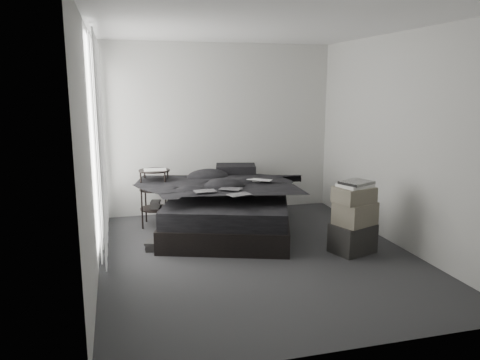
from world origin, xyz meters
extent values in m
cube|color=#2F2F31|center=(0.00, 0.00, 0.00)|extent=(3.60, 4.20, 0.01)
cube|color=white|center=(0.00, 0.00, 2.60)|extent=(3.60, 4.20, 0.01)
cube|color=beige|center=(0.00, 2.10, 1.30)|extent=(3.60, 0.01, 2.60)
cube|color=beige|center=(0.00, -2.10, 1.30)|extent=(3.60, 0.01, 2.60)
cube|color=beige|center=(-1.80, 0.00, 1.30)|extent=(0.01, 4.20, 2.60)
cube|color=beige|center=(1.80, 0.00, 1.30)|extent=(0.01, 4.20, 2.60)
cube|color=white|center=(-1.78, 0.90, 1.35)|extent=(0.02, 2.00, 2.30)
cube|color=white|center=(-1.73, 0.90, 1.28)|extent=(0.06, 2.12, 2.48)
cube|color=black|center=(-0.09, 1.02, 0.14)|extent=(2.19, 2.50, 0.29)
cube|color=black|center=(-0.09, 1.02, 0.40)|extent=(2.11, 2.43, 0.22)
imported|color=black|center=(-0.10, 0.97, 0.63)|extent=(2.05, 2.20, 0.24)
cube|color=black|center=(0.13, 1.81, 0.58)|extent=(0.74, 0.61, 0.14)
cube|color=black|center=(0.19, 1.76, 0.72)|extent=(0.67, 0.53, 0.13)
imported|color=silver|center=(0.29, 0.94, 0.77)|extent=(0.40, 0.38, 0.03)
cube|color=black|center=(-0.51, 0.57, 0.76)|extent=(0.27, 0.19, 0.01)
cube|color=black|center=(-0.17, 0.62, 0.76)|extent=(0.32, 0.29, 0.01)
cube|color=black|center=(-0.15, 0.29, 0.77)|extent=(0.30, 0.24, 0.01)
cylinder|color=black|center=(-1.05, 1.53, 0.40)|extent=(0.52, 0.52, 0.80)
cube|color=white|center=(-1.04, 1.52, 0.81)|extent=(0.32, 0.24, 0.02)
cube|color=black|center=(-1.20, 0.50, 0.06)|extent=(0.16, 0.20, 0.12)
cube|color=black|center=(1.13, -0.19, 0.18)|extent=(0.56, 0.50, 0.35)
cube|color=#655F50|center=(1.15, -0.19, 0.48)|extent=(0.54, 0.49, 0.27)
cube|color=#655F50|center=(1.12, -0.19, 0.71)|extent=(0.49, 0.44, 0.19)
cube|color=silver|center=(1.13, -0.19, 0.82)|extent=(0.43, 0.38, 0.04)
cube|color=silver|center=(1.15, -0.19, 0.86)|extent=(0.43, 0.39, 0.03)
camera|label=1|loc=(-1.55, -5.00, 1.98)|focal=35.00mm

